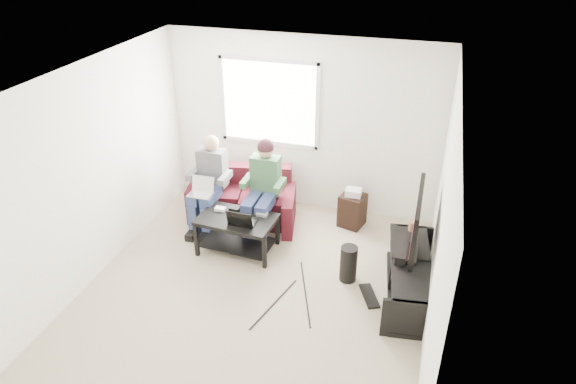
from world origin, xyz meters
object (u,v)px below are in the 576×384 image
Objects in this scene: tv_stand at (408,279)px; tv at (417,222)px; sofa at (243,201)px; end_table at (352,209)px; subwoofer at (348,264)px; coffee_table at (237,226)px.

tv_stand is 1.43× the size of tv.
end_table is at bearing 9.16° from sofa.
sofa is 1.59× the size of tv.
end_table is (1.58, 0.25, -0.02)m from sofa.
subwoofer is 0.81× the size of end_table.
tv_stand is 3.29× the size of subwoofer.
sofa is at bearing 156.54° from tv_stand.
subwoofer is (-0.73, -0.02, -0.73)m from tv.
tv_stand is at bearing -7.22° from coffee_table.
sofa is 1.67× the size of coffee_table.
sofa is 3.67× the size of subwoofer.
sofa is 1.60m from end_table.
coffee_table is 1.78× the size of end_table.
sofa is 2.98× the size of end_table.
tv is (2.49, -0.98, 0.68)m from sofa.
coffee_table is at bearing -142.31° from end_table.
tv is 1.03m from subwoofer.
tv reaches higher than sofa.
coffee_table is 0.95× the size of tv.
subwoofer is (1.76, -1.01, -0.05)m from sofa.
sofa is 1.11× the size of tv_stand.
sofa is at bearing -170.84° from end_table.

